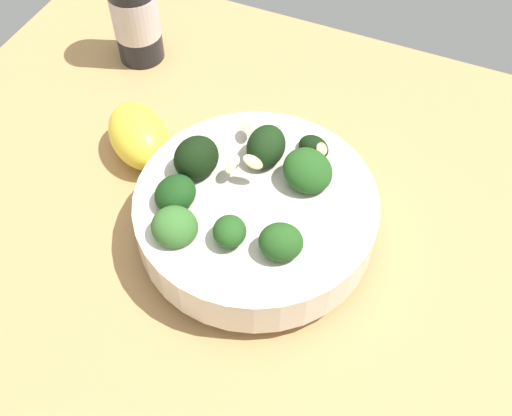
% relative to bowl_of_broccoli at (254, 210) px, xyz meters
% --- Properties ---
extents(ground_plane, '(0.63, 0.63, 0.03)m').
position_rel_bowl_of_broccoli_xyz_m(ground_plane, '(-0.01, 0.06, -0.05)').
color(ground_plane, tan).
extents(bowl_of_broccoli, '(0.20, 0.20, 0.09)m').
position_rel_bowl_of_broccoli_xyz_m(bowl_of_broccoli, '(0.00, 0.00, 0.00)').
color(bowl_of_broccoli, silver).
rests_on(bowl_of_broccoli, ground_plane).
extents(lemon_wedge, '(0.09, 0.10, 0.05)m').
position_rel_bowl_of_broccoli_xyz_m(lemon_wedge, '(0.04, 0.14, -0.01)').
color(lemon_wedge, yellow).
rests_on(lemon_wedge, ground_plane).
extents(bottle_tall, '(0.05, 0.05, 0.14)m').
position_rel_bowl_of_broccoli_xyz_m(bottle_tall, '(0.18, 0.21, 0.03)').
color(bottle_tall, black).
rests_on(bottle_tall, ground_plane).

